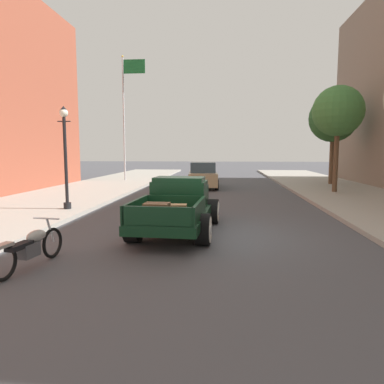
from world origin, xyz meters
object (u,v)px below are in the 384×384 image
at_px(car_background_tan, 203,176).
at_px(street_lamp_near, 65,150).
at_px(motorcycle_parked, 30,247).
at_px(hotrod_truck_dark_green, 179,205).
at_px(flagpole, 127,105).
at_px(street_tree_third, 333,119).
at_px(street_tree_second, 338,112).

relative_size(car_background_tan, street_lamp_near, 1.15).
bearing_deg(car_background_tan, motorcycle_parked, -98.91).
xyz_separation_m(hotrod_truck_dark_green, motorcycle_parked, (-2.53, -3.71, -0.31)).
relative_size(hotrod_truck_dark_green, flagpole, 0.55).
relative_size(motorcycle_parked, car_background_tan, 0.48).
bearing_deg(hotrod_truck_dark_green, street_tree_third, 59.16).
bearing_deg(motorcycle_parked, hotrod_truck_dark_green, 55.70).
distance_m(hotrod_truck_dark_green, street_lamp_near, 5.56).
bearing_deg(hotrod_truck_dark_green, motorcycle_parked, -124.30).
bearing_deg(street_lamp_near, street_tree_second, 29.79).
bearing_deg(car_background_tan, street_tree_third, 12.71).
height_order(hotrod_truck_dark_green, car_background_tan, car_background_tan).
relative_size(street_lamp_near, street_tree_third, 0.65).
bearing_deg(motorcycle_parked, street_tree_third, 58.42).
xyz_separation_m(car_background_tan, street_tree_second, (7.33, -2.78, 3.65)).
height_order(car_background_tan, street_tree_second, street_tree_second).
distance_m(car_background_tan, street_tree_second, 8.65).
distance_m(car_background_tan, flagpole, 8.63).
xyz_separation_m(motorcycle_parked, street_lamp_near, (-2.10, 6.30, 1.94)).
height_order(street_lamp_near, flagpole, flagpole).
relative_size(car_background_tan, street_tree_second, 0.78).
distance_m(street_lamp_near, street_tree_second, 13.89).
relative_size(motorcycle_parked, flagpole, 0.23).
height_order(hotrod_truck_dark_green, street_tree_third, street_tree_third).
distance_m(motorcycle_parked, street_lamp_near, 6.92).
relative_size(hotrod_truck_dark_green, street_tree_second, 0.89).
bearing_deg(street_tree_third, flagpole, 172.52).
distance_m(motorcycle_parked, street_tree_third, 21.29).
height_order(street_lamp_near, street_tree_second, street_tree_second).
bearing_deg(street_tree_third, hotrod_truck_dark_green, -120.84).
xyz_separation_m(street_tree_second, street_tree_third, (1.13, 4.68, 0.05)).
xyz_separation_m(street_lamp_near, flagpole, (-1.32, 13.40, 3.39)).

